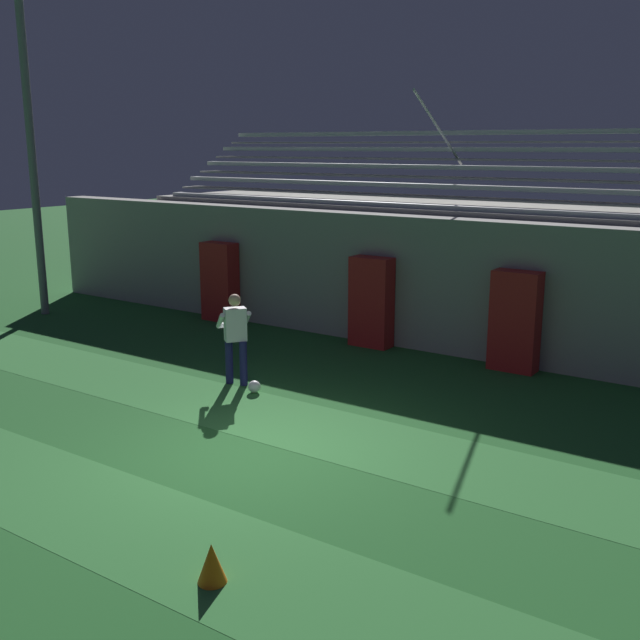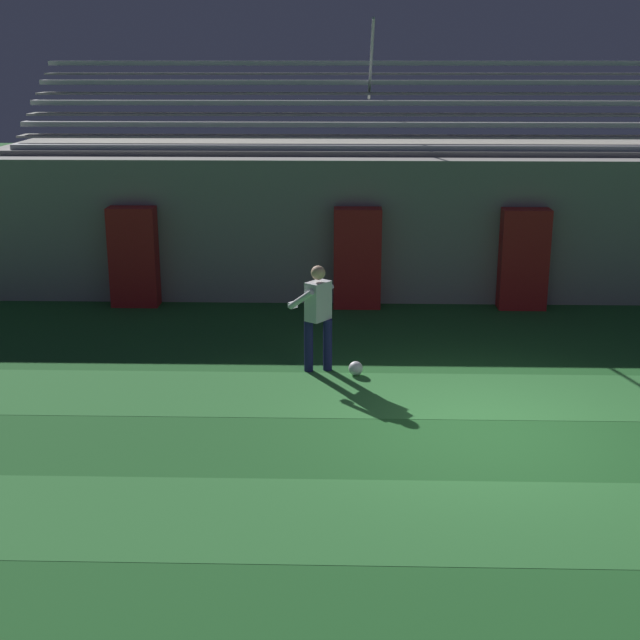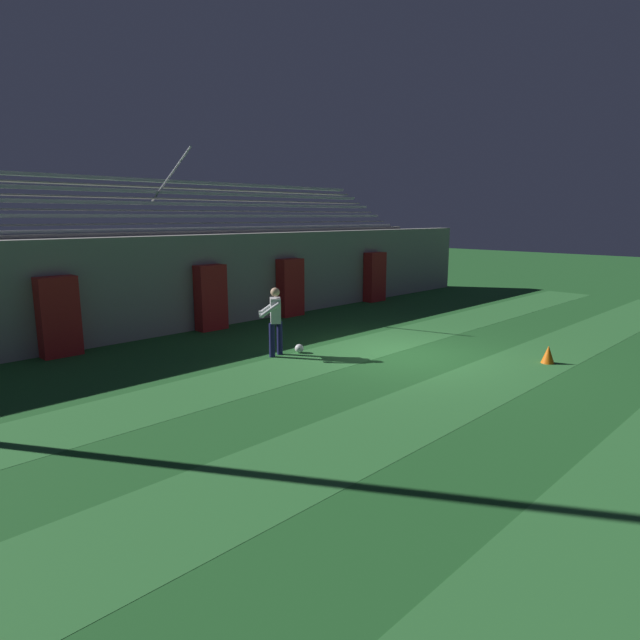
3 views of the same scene
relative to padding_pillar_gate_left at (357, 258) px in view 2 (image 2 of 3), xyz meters
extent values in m
plane|color=#236028|center=(1.59, -5.95, -0.97)|extent=(80.00, 80.00, 0.00)
cube|color=#337A38|center=(1.59, -8.33, -0.97)|extent=(28.00, 1.81, 0.01)
cube|color=#337A38|center=(1.59, -4.71, -0.97)|extent=(28.00, 1.81, 0.01)
cube|color=#999691|center=(1.59, 0.55, 0.43)|extent=(24.00, 0.60, 2.80)
cube|color=#B21E1E|center=(0.00, 0.00, 0.00)|extent=(0.91, 0.44, 1.94)
cube|color=#B21E1E|center=(3.18, 0.00, 0.00)|extent=(0.91, 0.44, 1.94)
cube|color=#B21E1E|center=(-4.33, 0.00, 0.00)|extent=(0.91, 0.44, 1.94)
cube|color=#999691|center=(1.59, 2.90, 0.48)|extent=(18.00, 3.90, 2.90)
cube|color=silver|center=(1.59, 1.30, 1.98)|extent=(17.10, 0.36, 0.10)
cube|color=#999691|center=(1.59, 1.10, 1.75)|extent=(17.10, 0.60, 0.04)
cube|color=silver|center=(1.59, 2.00, 2.38)|extent=(17.10, 0.36, 0.10)
cube|color=#999691|center=(1.59, 1.80, 2.15)|extent=(17.10, 0.60, 0.04)
cube|color=silver|center=(1.59, 2.70, 2.78)|extent=(17.10, 0.36, 0.10)
cube|color=#999691|center=(1.59, 2.50, 2.55)|extent=(17.10, 0.60, 0.04)
cube|color=silver|center=(1.59, 3.40, 3.18)|extent=(17.10, 0.36, 0.10)
cube|color=#999691|center=(1.59, 3.20, 2.95)|extent=(17.10, 0.60, 0.04)
cube|color=silver|center=(1.59, 4.10, 3.58)|extent=(17.10, 0.36, 0.10)
cube|color=#999691|center=(1.59, 3.90, 3.35)|extent=(17.10, 0.60, 0.04)
cylinder|color=silver|center=(0.27, 2.45, 3.63)|extent=(0.06, 2.63, 1.65)
cylinder|color=#19194C|center=(-0.79, -3.72, -0.56)|extent=(0.20, 0.20, 0.82)
cylinder|color=#19194C|center=(-0.50, -3.66, -0.56)|extent=(0.20, 0.20, 0.82)
cube|color=silver|center=(-0.65, -3.69, 0.15)|extent=(0.42, 0.45, 0.60)
sphere|color=tan|center=(-0.65, -3.69, 0.59)|extent=(0.22, 0.22, 0.22)
cylinder|color=silver|center=(-0.90, -3.80, 0.20)|extent=(0.43, 0.36, 0.37)
cylinder|color=silver|center=(-0.61, -3.42, 0.20)|extent=(0.43, 0.36, 0.37)
cube|color=silver|center=(-1.04, -3.64, 0.07)|extent=(0.15, 0.15, 0.08)
cube|color=silver|center=(-0.79, -3.33, 0.07)|extent=(0.15, 0.15, 0.08)
sphere|color=white|center=(-0.06, -3.90, -0.86)|extent=(0.22, 0.22, 0.22)
camera|label=1|loc=(7.96, -13.56, 3.26)|focal=42.00mm
camera|label=2|loc=(-0.26, -16.75, 3.71)|focal=50.00mm
camera|label=3|loc=(-8.87, -13.32, 2.37)|focal=30.00mm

